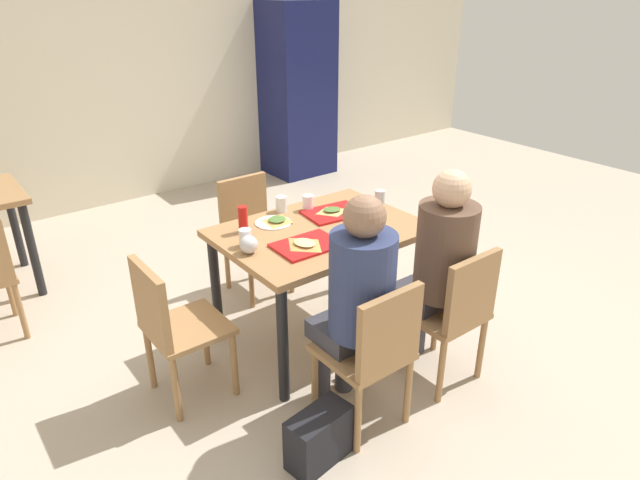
{
  "coord_description": "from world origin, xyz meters",
  "views": [
    {
      "loc": [
        -1.87,
        -2.42,
        2.11
      ],
      "look_at": [
        0.0,
        0.0,
        0.68
      ],
      "focal_mm": 31.52,
      "sensor_mm": 36.0,
      "label": 1
    }
  ],
  "objects_px": {
    "chair_near_right": "(455,309)",
    "plastic_cup_d": "(308,203)",
    "plastic_cup_a": "(281,204)",
    "condiment_bottle": "(243,219)",
    "chair_left_end": "(172,323)",
    "foil_bundle": "(249,245)",
    "pizza_slice_a": "(305,244)",
    "pizza_slice_c": "(277,220)",
    "plastic_cup_c": "(245,238)",
    "paper_plate_near_edge": "(369,233)",
    "pizza_slice_b": "(332,210)",
    "drink_fridge": "(297,91)",
    "chair_near_left": "(374,349)",
    "chair_far_side": "(251,227)",
    "person_in_red": "(357,293)",
    "paper_plate_center": "(273,223)",
    "plastic_cup_b": "(365,240)",
    "tray_red_far": "(333,213)",
    "main_table": "(320,243)",
    "person_in_brown_jacket": "(439,259)",
    "tray_red_near": "(307,245)",
    "handbag": "(319,437)",
    "soda_can": "(380,199)"
  },
  "relations": [
    {
      "from": "tray_red_far",
      "to": "pizza_slice_c",
      "type": "bearing_deg",
      "value": 164.3
    },
    {
      "from": "paper_plate_center",
      "to": "plastic_cup_b",
      "type": "height_order",
      "value": "plastic_cup_b"
    },
    {
      "from": "pizza_slice_a",
      "to": "drink_fridge",
      "type": "xyz_separation_m",
      "value": [
        2.11,
        3.01,
        0.17
      ]
    },
    {
      "from": "person_in_brown_jacket",
      "to": "tray_red_near",
      "type": "relative_size",
      "value": 3.46
    },
    {
      "from": "chair_far_side",
      "to": "pizza_slice_c",
      "type": "height_order",
      "value": "chair_far_side"
    },
    {
      "from": "plastic_cup_d",
      "to": "plastic_cup_b",
      "type": "bearing_deg",
      "value": -97.85
    },
    {
      "from": "plastic_cup_b",
      "to": "soda_can",
      "type": "bearing_deg",
      "value": 39.2
    },
    {
      "from": "plastic_cup_a",
      "to": "pizza_slice_a",
      "type": "bearing_deg",
      "value": -110.81
    },
    {
      "from": "paper_plate_near_edge",
      "to": "pizza_slice_b",
      "type": "height_order",
      "value": "pizza_slice_b"
    },
    {
      "from": "paper_plate_near_edge",
      "to": "pizza_slice_c",
      "type": "distance_m",
      "value": 0.57
    },
    {
      "from": "chair_near_right",
      "to": "plastic_cup_a",
      "type": "bearing_deg",
      "value": 105.45
    },
    {
      "from": "chair_near_right",
      "to": "chair_left_end",
      "type": "relative_size",
      "value": 1.0
    },
    {
      "from": "plastic_cup_a",
      "to": "condiment_bottle",
      "type": "distance_m",
      "value": 0.38
    },
    {
      "from": "plastic_cup_c",
      "to": "chair_far_side",
      "type": "bearing_deg",
      "value": 57.7
    },
    {
      "from": "tray_red_near",
      "to": "foil_bundle",
      "type": "bearing_deg",
      "value": 156.49
    },
    {
      "from": "tray_red_near",
      "to": "condiment_bottle",
      "type": "bearing_deg",
      "value": 114.69
    },
    {
      "from": "pizza_slice_a",
      "to": "tray_red_far",
      "type": "bearing_deg",
      "value": 33.16
    },
    {
      "from": "drink_fridge",
      "to": "plastic_cup_a",
      "type": "bearing_deg",
      "value": -127.52
    },
    {
      "from": "person_in_red",
      "to": "paper_plate_near_edge",
      "type": "distance_m",
      "value": 0.65
    },
    {
      "from": "chair_left_end",
      "to": "person_in_red",
      "type": "relative_size",
      "value": 0.67
    },
    {
      "from": "paper_plate_center",
      "to": "soda_can",
      "type": "distance_m",
      "value": 0.72
    },
    {
      "from": "chair_near_right",
      "to": "person_in_red",
      "type": "bearing_deg",
      "value": 166.7
    },
    {
      "from": "paper_plate_center",
      "to": "pizza_slice_b",
      "type": "height_order",
      "value": "pizza_slice_b"
    },
    {
      "from": "chair_near_left",
      "to": "chair_far_side",
      "type": "bearing_deg",
      "value": 79.69
    },
    {
      "from": "pizza_slice_c",
      "to": "plastic_cup_c",
      "type": "distance_m",
      "value": 0.36
    },
    {
      "from": "plastic_cup_c",
      "to": "condiment_bottle",
      "type": "distance_m",
      "value": 0.2
    },
    {
      "from": "pizza_slice_a",
      "to": "chair_near_right",
      "type": "bearing_deg",
      "value": -51.53
    },
    {
      "from": "chair_near_right",
      "to": "plastic_cup_d",
      "type": "relative_size",
      "value": 8.34
    },
    {
      "from": "person_in_brown_jacket",
      "to": "condiment_bottle",
      "type": "xyz_separation_m",
      "value": [
        -0.68,
        0.91,
        0.1
      ]
    },
    {
      "from": "drink_fridge",
      "to": "paper_plate_center",
      "type": "bearing_deg",
      "value": -128.19
    },
    {
      "from": "chair_left_end",
      "to": "plastic_cup_a",
      "type": "height_order",
      "value": "plastic_cup_a"
    },
    {
      "from": "handbag",
      "to": "pizza_slice_a",
      "type": "bearing_deg",
      "value": 58.15
    },
    {
      "from": "pizza_slice_c",
      "to": "plastic_cup_c",
      "type": "relative_size",
      "value": 2.21
    },
    {
      "from": "handbag",
      "to": "drink_fridge",
      "type": "relative_size",
      "value": 0.17
    },
    {
      "from": "chair_left_end",
      "to": "foil_bundle",
      "type": "relative_size",
      "value": 8.34
    },
    {
      "from": "plastic_cup_b",
      "to": "drink_fridge",
      "type": "relative_size",
      "value": 0.05
    },
    {
      "from": "main_table",
      "to": "foil_bundle",
      "type": "xyz_separation_m",
      "value": [
        -0.5,
        -0.02,
        0.15
      ]
    },
    {
      "from": "chair_near_left",
      "to": "paper_plate_near_edge",
      "type": "height_order",
      "value": "chair_near_left"
    },
    {
      "from": "plastic_cup_c",
      "to": "main_table",
      "type": "bearing_deg",
      "value": -7.74
    },
    {
      "from": "plastic_cup_c",
      "to": "drink_fridge",
      "type": "xyz_separation_m",
      "value": [
        2.35,
        2.79,
        0.15
      ]
    },
    {
      "from": "person_in_red",
      "to": "soda_can",
      "type": "bearing_deg",
      "value": 41.01
    },
    {
      "from": "pizza_slice_a",
      "to": "plastic_cup_c",
      "type": "relative_size",
      "value": 2.08
    },
    {
      "from": "chair_near_right",
      "to": "plastic_cup_a",
      "type": "height_order",
      "value": "plastic_cup_a"
    },
    {
      "from": "person_in_brown_jacket",
      "to": "drink_fridge",
      "type": "height_order",
      "value": "drink_fridge"
    },
    {
      "from": "pizza_slice_a",
      "to": "pizza_slice_c",
      "type": "height_order",
      "value": "pizza_slice_a"
    },
    {
      "from": "pizza_slice_a",
      "to": "chair_near_left",
      "type": "bearing_deg",
      "value": -95.96
    },
    {
      "from": "chair_near_right",
      "to": "handbag",
      "type": "xyz_separation_m",
      "value": [
        -0.94,
        -0.02,
        -0.34
      ]
    },
    {
      "from": "chair_left_end",
      "to": "person_in_brown_jacket",
      "type": "relative_size",
      "value": 0.67
    },
    {
      "from": "person_in_brown_jacket",
      "to": "drink_fridge",
      "type": "bearing_deg",
      "value": 65.81
    },
    {
      "from": "tray_red_near",
      "to": "plastic_cup_b",
      "type": "xyz_separation_m",
      "value": [
        0.24,
        -0.21,
        0.04
      ]
    }
  ]
}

